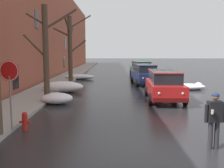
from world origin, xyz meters
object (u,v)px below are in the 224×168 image
suv_red_approaching_near_lane (163,84)px  stop_sign_at_corner (9,77)px  pedestrian_with_coffee (214,116)px  suv_green_parked_kerbside_mid (140,68)px  fire_hydrant (24,121)px  bare_tree_second_along_sidewalk (45,50)px  suv_darkblue_parked_kerbside_close (144,74)px  bare_tree_mid_block (70,46)px

suv_red_approaching_near_lane → stop_sign_at_corner: (-6.90, -6.34, 1.08)m
stop_sign_at_corner → pedestrian_with_coffee: bearing=-13.4°
suv_green_parked_kerbside_mid → fire_hydrant: size_ratio=7.00×
pedestrian_with_coffee → fire_hydrant: pedestrian_with_coffee is taller
bare_tree_second_along_sidewalk → fire_hydrant: 6.69m
suv_red_approaching_near_lane → suv_green_parked_kerbside_mid: same height
suv_green_parked_kerbside_mid → suv_darkblue_parked_kerbside_close: bearing=-93.8°
bare_tree_mid_block → pedestrian_with_coffee: bare_tree_mid_block is taller
bare_tree_second_along_sidewalk → suv_green_parked_kerbside_mid: bearing=63.1°
pedestrian_with_coffee → stop_sign_at_corner: 7.12m
suv_darkblue_parked_kerbside_close → stop_sign_at_corner: bearing=-115.4°
suv_darkblue_parked_kerbside_close → pedestrian_with_coffee: size_ratio=2.79×
suv_darkblue_parked_kerbside_close → pedestrian_with_coffee: (0.21, -15.61, 0.05)m
suv_red_approaching_near_lane → stop_sign_at_corner: stop_sign_at_corner is taller
pedestrian_with_coffee → bare_tree_second_along_sidewalk: bearing=131.5°
stop_sign_at_corner → suv_red_approaching_near_lane: bearing=42.6°
suv_red_approaching_near_lane → suv_green_parked_kerbside_mid: (0.21, 14.61, 0.00)m
suv_green_parked_kerbside_mid → pedestrian_with_coffee: size_ratio=2.82×
suv_red_approaching_near_lane → stop_sign_at_corner: bearing=-137.4°
bare_tree_second_along_sidewalk → bare_tree_mid_block: (0.03, 9.18, 0.40)m
bare_tree_mid_block → suv_green_parked_kerbside_mid: size_ratio=1.30×
bare_tree_second_along_sidewalk → stop_sign_at_corner: size_ratio=2.14×
suv_darkblue_parked_kerbside_close → suv_green_parked_kerbside_mid: 6.99m
bare_tree_second_along_sidewalk → bare_tree_mid_block: size_ratio=0.89×
suv_darkblue_parked_kerbside_close → pedestrian_with_coffee: bearing=-89.2°
bare_tree_second_along_sidewalk → stop_sign_at_corner: 6.50m
bare_tree_second_along_sidewalk → stop_sign_at_corner: bearing=-87.6°
suv_darkblue_parked_kerbside_close → suv_green_parked_kerbside_mid: (0.47, 6.98, 0.00)m
suv_green_parked_kerbside_mid → stop_sign_at_corner: stop_sign_at_corner is taller
bare_tree_mid_block → suv_red_approaching_near_lane: size_ratio=1.31×
bare_tree_mid_block → pedestrian_with_coffee: bearing=-67.6°
suv_red_approaching_near_lane → pedestrian_with_coffee: size_ratio=2.79×
suv_darkblue_parked_kerbside_close → fire_hydrant: size_ratio=6.91×
fire_hydrant → bare_tree_second_along_sidewalk: bearing=96.1°
bare_tree_mid_block → fire_hydrant: bearing=-87.7°
suv_darkblue_parked_kerbside_close → bare_tree_second_along_sidewalk: bearing=-132.5°
pedestrian_with_coffee → bare_tree_mid_block: bearing=112.4°
suv_darkblue_parked_kerbside_close → suv_green_parked_kerbside_mid: size_ratio=0.99×
pedestrian_with_coffee → fire_hydrant: bearing=163.2°
bare_tree_second_along_sidewalk → suv_red_approaching_near_lane: bearing=-0.6°
bare_tree_second_along_sidewalk → suv_darkblue_parked_kerbside_close: size_ratio=1.17×
suv_red_approaching_near_lane → fire_hydrant: 8.89m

